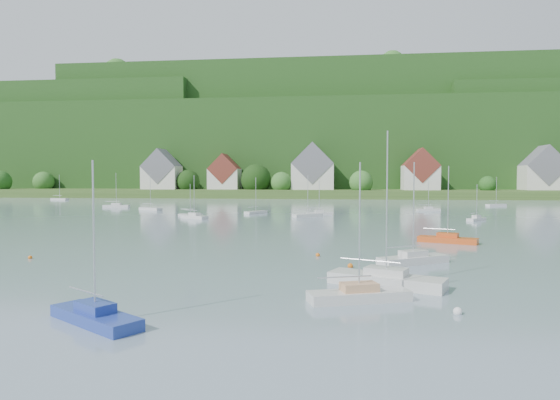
% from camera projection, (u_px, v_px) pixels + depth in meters
% --- Properties ---
extents(far_shore_strip, '(600.00, 60.00, 3.00)m').
position_uv_depth(far_shore_strip, '(302.00, 192.00, 201.38)').
color(far_shore_strip, '#314E1D').
rests_on(far_shore_strip, ground).
extents(forested_ridge, '(620.00, 181.22, 69.89)m').
position_uv_depth(forested_ridge, '(312.00, 150.00, 268.41)').
color(forested_ridge, '#1A3912').
rests_on(forested_ridge, ground).
extents(village_building_0, '(14.00, 10.40, 16.00)m').
position_uv_depth(village_building_0, '(162.00, 173.00, 194.42)').
color(village_building_0, silver).
rests_on(village_building_0, far_shore_strip).
extents(village_building_1, '(12.00, 9.36, 14.00)m').
position_uv_depth(village_building_1, '(225.00, 175.00, 193.57)').
color(village_building_1, silver).
rests_on(village_building_1, far_shore_strip).
extents(village_building_2, '(16.00, 11.44, 18.00)m').
position_uv_depth(village_building_2, '(313.00, 171.00, 188.50)').
color(village_building_2, silver).
rests_on(village_building_2, far_shore_strip).
extents(village_building_3, '(13.00, 10.40, 15.50)m').
position_uv_depth(village_building_3, '(420.00, 173.00, 181.96)').
color(village_building_3, silver).
rests_on(village_building_3, far_shore_strip).
extents(village_building_4, '(15.00, 10.40, 16.50)m').
position_uv_depth(village_building_4, '(543.00, 172.00, 180.77)').
color(village_building_4, silver).
rests_on(village_building_4, far_shore_strip).
extents(near_sailboat_1, '(6.14, 4.85, 8.37)m').
position_uv_depth(near_sailboat_1, '(95.00, 315.00, 25.09)').
color(near_sailboat_1, '#233A95').
rests_on(near_sailboat_1, ground).
extents(near_sailboat_2, '(6.46, 3.66, 8.41)m').
position_uv_depth(near_sailboat_2, '(359.00, 294.00, 29.64)').
color(near_sailboat_2, silver).
rests_on(near_sailboat_2, ground).
extents(near_sailboat_3, '(6.53, 4.98, 8.83)m').
position_uv_depth(near_sailboat_3, '(413.00, 258.00, 42.61)').
color(near_sailboat_3, silver).
rests_on(near_sailboat_3, ground).
extents(near_sailboat_4, '(8.14, 5.15, 10.68)m').
position_uv_depth(near_sailboat_4, '(386.00, 279.00, 33.71)').
color(near_sailboat_4, silver).
rests_on(near_sailboat_4, ground).
extents(near_sailboat_5, '(6.74, 4.26, 8.83)m').
position_uv_depth(near_sailboat_5, '(448.00, 239.00, 56.28)').
color(near_sailboat_5, '#CA4A19').
rests_on(near_sailboat_5, ground).
extents(mooring_buoy_1, '(0.43, 0.43, 0.43)m').
position_uv_depth(mooring_buoy_1, '(403.00, 284.00, 34.45)').
color(mooring_buoy_1, silver).
rests_on(mooring_buoy_1, ground).
extents(mooring_buoy_2, '(0.46, 0.46, 0.46)m').
position_uv_depth(mooring_buoy_2, '(350.00, 267.00, 40.82)').
color(mooring_buoy_2, orange).
rests_on(mooring_buoy_2, ground).
extents(mooring_buoy_3, '(0.41, 0.41, 0.41)m').
position_uv_depth(mooring_buoy_3, '(318.00, 256.00, 46.64)').
color(mooring_buoy_3, orange).
rests_on(mooring_buoy_3, ground).
extents(mooring_buoy_4, '(0.50, 0.50, 0.50)m').
position_uv_depth(mooring_buoy_4, '(458.00, 314.00, 26.83)').
color(mooring_buoy_4, silver).
rests_on(mooring_buoy_4, ground).
extents(mooring_buoy_5, '(0.38, 0.38, 0.38)m').
position_uv_depth(mooring_buoy_5, '(30.00, 259.00, 45.23)').
color(mooring_buoy_5, orange).
rests_on(mooring_buoy_5, ground).
extents(far_sailboat_cluster, '(194.79, 71.44, 8.71)m').
position_uv_depth(far_sailboat_cluster, '(326.00, 208.00, 115.50)').
color(far_sailboat_cluster, silver).
rests_on(far_sailboat_cluster, ground).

